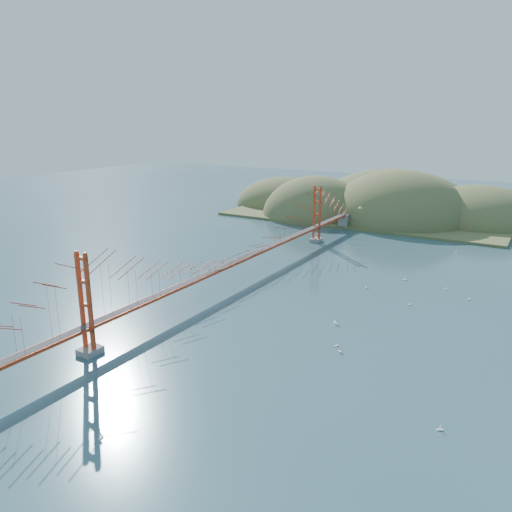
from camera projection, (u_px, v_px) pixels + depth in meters
The scene contains 15 objects.
ground at pixel (238, 280), 79.90m from camera, with size 320.00×320.00×0.00m, color #2A4955.
bridge at pixel (238, 238), 78.16m from camera, with size 2.20×94.40×12.00m.
far_headlands at pixel (382, 213), 135.32m from camera, with size 84.00×58.00×25.00m.
sailboat_16 at pixel (366, 287), 76.45m from camera, with size 0.65×0.65×0.68m.
sailboat_6 at pixel (335, 322), 63.20m from camera, with size 0.64×0.64×0.67m.
sailboat_3 at pixel (405, 279), 79.89m from camera, with size 0.65×0.65×0.70m.
sailboat_13 at pixel (440, 429), 41.62m from camera, with size 0.58×0.58×0.64m.
sailboat_0 at pixel (410, 304), 69.37m from camera, with size 0.51×0.54×0.61m.
sailboat_7 at pixel (456, 252), 96.35m from camera, with size 0.57×0.53×0.64m.
sailboat_14 at pixel (337, 345), 56.89m from camera, with size 0.58×0.58×0.63m.
sailboat_8 at pixel (446, 289), 75.41m from camera, with size 0.62×0.62×0.67m.
sailboat_10 at pixel (101, 437), 40.57m from camera, with size 0.61×0.62×0.70m.
sailboat_4 at pixel (469, 299), 71.38m from camera, with size 0.64×0.64×0.68m.
sailboat_1 at pixel (336, 323), 62.86m from camera, with size 0.69×0.69×0.73m.
sailboat_2 at pixel (340, 351), 55.50m from camera, with size 0.60×0.60×0.64m.
Camera 1 is at (41.62, -63.53, 25.28)m, focal length 35.00 mm.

